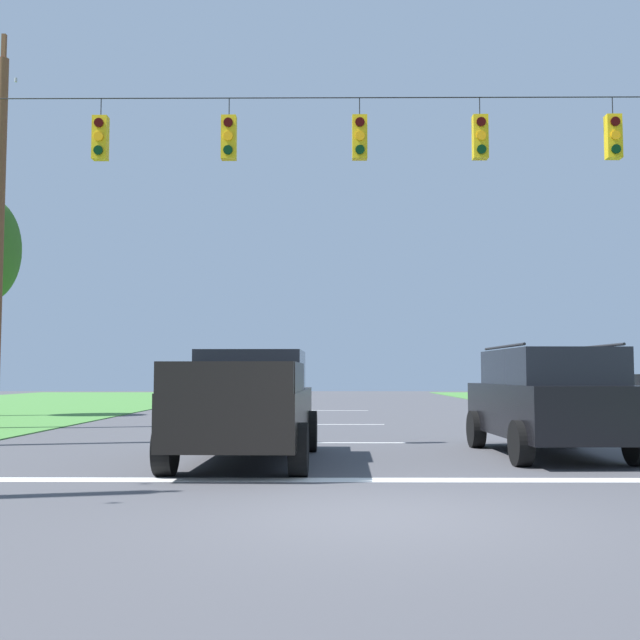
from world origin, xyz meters
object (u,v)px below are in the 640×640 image
Objects in this scene: overhead_signal_span at (347,231)px; distant_car_crossing_white at (611,398)px; distant_car_oncoming at (220,394)px; pickup_truck at (248,406)px; suv_black at (548,399)px.

overhead_signal_span is 12.14m from distant_car_crossing_white.
overhead_signal_span is 13.91m from distant_car_oncoming.
overhead_signal_span is at bearing 56.06° from pickup_truck.
distant_car_crossing_white is at bearing 45.82° from pickup_truck.
pickup_truck is 5.60m from suv_black.
suv_black reaches higher than distant_car_crossing_white.
suv_black is at bearing -116.24° from distant_car_crossing_white.
distant_car_oncoming is at bearing 119.49° from suv_black.
suv_black is 10.71m from distant_car_crossing_white.
distant_car_oncoming is (-12.86, 4.78, 0.00)m from distant_car_crossing_white.
distant_car_oncoming is (-8.13, 14.38, -0.27)m from suv_black.
suv_black is 1.13× the size of distant_car_crossing_white.
overhead_signal_span is 3.72× the size of suv_black.
distant_car_oncoming is at bearing 109.29° from overhead_signal_span.
overhead_signal_span is 3.32× the size of pickup_truck.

